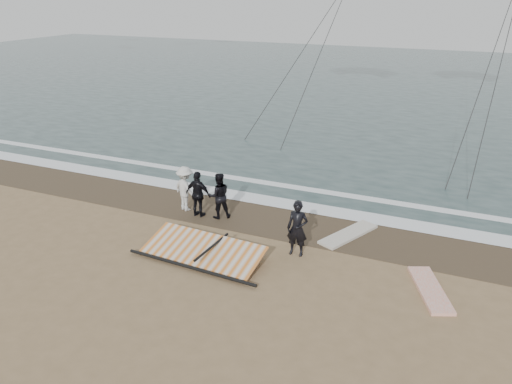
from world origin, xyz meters
TOP-DOWN VIEW (x-y plane):
  - ground at (0.00, 0.00)m, footprint 120.00×120.00m
  - sea at (0.00, 33.00)m, footprint 120.00×54.00m
  - wet_sand at (0.00, 4.50)m, footprint 120.00×2.80m
  - foam_near at (0.00, 5.90)m, footprint 120.00×0.90m
  - foam_far at (0.00, 7.60)m, footprint 120.00×0.45m
  - man_main at (0.57, 2.50)m, footprint 0.65×0.44m
  - board_white at (4.50, 2.04)m, footprint 1.43×2.29m
  - board_cream at (1.74, 4.31)m, footprint 1.55×2.39m
  - trio_cluster at (-3.55, 3.90)m, footprint 2.52×1.08m
  - sail_rig at (-1.98, 1.30)m, footprint 4.26×1.94m

SIDE VIEW (x-z plane):
  - ground at x=0.00m, z-range 0.00..0.00m
  - wet_sand at x=0.00m, z-range 0.00..0.01m
  - sea at x=0.00m, z-range 0.00..0.02m
  - foam_near at x=0.00m, z-range 0.02..0.03m
  - foam_far at x=0.00m, z-range 0.02..0.03m
  - board_white at x=4.50m, z-range 0.00..0.09m
  - board_cream at x=1.74m, z-range 0.00..0.10m
  - sail_rig at x=-1.98m, z-range -0.05..0.44m
  - trio_cluster at x=-3.55m, z-range -0.01..1.66m
  - man_main at x=0.57m, z-range 0.00..1.74m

